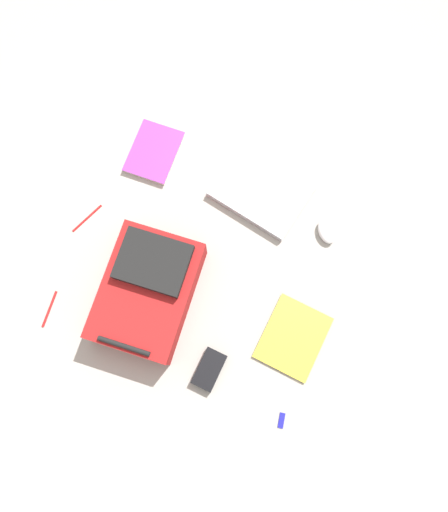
{
  "coord_description": "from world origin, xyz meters",
  "views": [
    {
      "loc": [
        -0.22,
        0.28,
        1.65
      ],
      "look_at": [
        -0.04,
        -0.05,
        0.02
      ],
      "focal_mm": 32.47,
      "sensor_mm": 36.0,
      "label": 1
    }
  ],
  "objects_px": {
    "pen_black": "(87,218)",
    "usb_stick": "(282,420)",
    "pen_blue": "(49,309)",
    "backpack": "(148,290)",
    "laptop": "(261,191)",
    "book_manual": "(154,152)",
    "book_blue": "(293,337)",
    "power_brick": "(209,369)",
    "computer_mouse": "(327,232)"
  },
  "relations": [
    {
      "from": "book_blue",
      "to": "pen_black",
      "type": "bearing_deg",
      "value": -2.21
    },
    {
      "from": "power_brick",
      "to": "pen_blue",
      "type": "height_order",
      "value": "power_brick"
    },
    {
      "from": "backpack",
      "to": "usb_stick",
      "type": "xyz_separation_m",
      "value": [
        -0.61,
        0.17,
        -0.07
      ]
    },
    {
      "from": "pen_black",
      "to": "power_brick",
      "type": "bearing_deg",
      "value": 158.06
    },
    {
      "from": "pen_blue",
      "to": "pen_black",
      "type": "bearing_deg",
      "value": -80.29
    },
    {
      "from": "backpack",
      "to": "pen_blue",
      "type": "height_order",
      "value": "backpack"
    },
    {
      "from": "book_manual",
      "to": "laptop",
      "type": "bearing_deg",
      "value": -173.5
    },
    {
      "from": "book_blue",
      "to": "power_brick",
      "type": "xyz_separation_m",
      "value": [
        0.21,
        0.23,
        0.01
      ]
    },
    {
      "from": "pen_black",
      "to": "pen_blue",
      "type": "height_order",
      "value": "same"
    },
    {
      "from": "computer_mouse",
      "to": "pen_blue",
      "type": "relative_size",
      "value": 0.7
    },
    {
      "from": "book_blue",
      "to": "pen_black",
      "type": "height_order",
      "value": "book_blue"
    },
    {
      "from": "book_manual",
      "to": "usb_stick",
      "type": "distance_m",
      "value": 1.08
    },
    {
      "from": "computer_mouse",
      "to": "book_blue",
      "type": "bearing_deg",
      "value": 52.4
    },
    {
      "from": "book_blue",
      "to": "usb_stick",
      "type": "bearing_deg",
      "value": 108.13
    },
    {
      "from": "backpack",
      "to": "power_brick",
      "type": "xyz_separation_m",
      "value": [
        -0.31,
        0.13,
        -0.06
      ]
    },
    {
      "from": "laptop",
      "to": "book_manual",
      "type": "xyz_separation_m",
      "value": [
        0.43,
        0.05,
        -0.0
      ]
    },
    {
      "from": "book_manual",
      "to": "pen_blue",
      "type": "distance_m",
      "value": 0.7
    },
    {
      "from": "power_brick",
      "to": "pen_black",
      "type": "relative_size",
      "value": 0.94
    },
    {
      "from": "laptop",
      "to": "book_manual",
      "type": "bearing_deg",
      "value": 6.5
    },
    {
      "from": "pen_black",
      "to": "pen_blue",
      "type": "distance_m",
      "value": 0.36
    },
    {
      "from": "laptop",
      "to": "power_brick",
      "type": "xyz_separation_m",
      "value": [
        -0.14,
        0.66,
        0.0
      ]
    },
    {
      "from": "pen_black",
      "to": "usb_stick",
      "type": "bearing_deg",
      "value": 162.6
    },
    {
      "from": "laptop",
      "to": "pen_black",
      "type": "bearing_deg",
      "value": 36.91
    },
    {
      "from": "usb_stick",
      "to": "laptop",
      "type": "bearing_deg",
      "value": -58.02
    },
    {
      "from": "pen_black",
      "to": "laptop",
      "type": "bearing_deg",
      "value": -143.09
    },
    {
      "from": "backpack",
      "to": "power_brick",
      "type": "height_order",
      "value": "backpack"
    },
    {
      "from": "power_brick",
      "to": "pen_black",
      "type": "height_order",
      "value": "power_brick"
    },
    {
      "from": "laptop",
      "to": "pen_blue",
      "type": "xyz_separation_m",
      "value": [
        0.46,
        0.74,
        -0.01
      ]
    },
    {
      "from": "laptop",
      "to": "pen_blue",
      "type": "distance_m",
      "value": 0.88
    },
    {
      "from": "book_manual",
      "to": "usb_stick",
      "type": "relative_size",
      "value": 5.0
    },
    {
      "from": "laptop",
      "to": "computer_mouse",
      "type": "bearing_deg",
      "value": 174.36
    },
    {
      "from": "pen_blue",
      "to": "book_manual",
      "type": "bearing_deg",
      "value": -92.51
    },
    {
      "from": "book_manual",
      "to": "backpack",
      "type": "bearing_deg",
      "value": 118.72
    },
    {
      "from": "computer_mouse",
      "to": "power_brick",
      "type": "bearing_deg",
      "value": 30.59
    },
    {
      "from": "book_manual",
      "to": "usb_stick",
      "type": "xyz_separation_m",
      "value": [
        -0.87,
        0.64,
        -0.01
      ]
    },
    {
      "from": "backpack",
      "to": "computer_mouse",
      "type": "relative_size",
      "value": 4.99
    },
    {
      "from": "book_manual",
      "to": "usb_stick",
      "type": "bearing_deg",
      "value": 143.38
    },
    {
      "from": "pen_blue",
      "to": "backpack",
      "type": "bearing_deg",
      "value": -143.04
    },
    {
      "from": "pen_blue",
      "to": "power_brick",
      "type": "bearing_deg",
      "value": -172.04
    },
    {
      "from": "computer_mouse",
      "to": "pen_blue",
      "type": "height_order",
      "value": "computer_mouse"
    },
    {
      "from": "pen_blue",
      "to": "usb_stick",
      "type": "xyz_separation_m",
      "value": [
        -0.9,
        -0.05,
        -0.0
      ]
    },
    {
      "from": "book_manual",
      "to": "usb_stick",
      "type": "height_order",
      "value": "book_manual"
    },
    {
      "from": "backpack",
      "to": "pen_black",
      "type": "distance_m",
      "value": 0.38
    },
    {
      "from": "book_manual",
      "to": "computer_mouse",
      "type": "height_order",
      "value": "computer_mouse"
    },
    {
      "from": "laptop",
      "to": "pen_black",
      "type": "height_order",
      "value": "laptop"
    },
    {
      "from": "computer_mouse",
      "to": "pen_blue",
      "type": "bearing_deg",
      "value": -2.63
    },
    {
      "from": "laptop",
      "to": "book_manual",
      "type": "height_order",
      "value": "laptop"
    },
    {
      "from": "backpack",
      "to": "power_brick",
      "type": "bearing_deg",
      "value": 156.52
    },
    {
      "from": "laptop",
      "to": "backpack",
      "type": "bearing_deg",
      "value": 71.8
    },
    {
      "from": "computer_mouse",
      "to": "usb_stick",
      "type": "distance_m",
      "value": 0.68
    }
  ]
}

